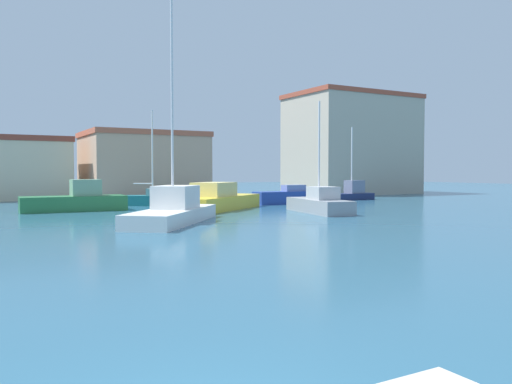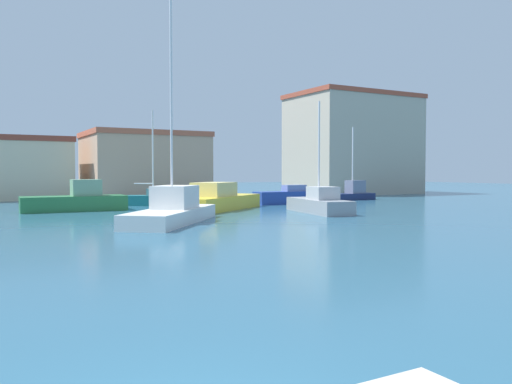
# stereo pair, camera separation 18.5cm
# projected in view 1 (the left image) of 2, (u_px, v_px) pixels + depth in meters

# --- Properties ---
(water) EXTENTS (160.00, 160.00, 0.00)m
(water) POSITION_uv_depth(u_px,v_px,m) (302.00, 217.00, 29.33)
(water) COLOR #285670
(water) RESTS_ON ground
(sailboat_grey_distant_north) EXTENTS (2.92, 6.28, 6.96)m
(sailboat_grey_distant_north) POSITION_uv_depth(u_px,v_px,m) (320.00, 203.00, 31.95)
(sailboat_grey_distant_north) COLOR gray
(sailboat_grey_distant_north) RESTS_ON water
(sailboat_navy_far_right) EXTENTS (4.68, 1.84, 6.58)m
(sailboat_navy_far_right) POSITION_uv_depth(u_px,v_px,m) (353.00, 193.00, 46.33)
(sailboat_navy_far_right) COLOR #19234C
(sailboat_navy_far_right) RESTS_ON water
(motorboat_yellow_mid_harbor) EXTENTS (8.13, 7.15, 1.86)m
(motorboat_yellow_mid_harbor) POSITION_uv_depth(u_px,v_px,m) (217.00, 200.00, 34.36)
(motorboat_yellow_mid_harbor) COLOR gold
(motorboat_yellow_mid_harbor) RESTS_ON water
(sailboat_white_center_channel) EXTENTS (6.92, 7.70, 11.80)m
(sailboat_white_center_channel) POSITION_uv_depth(u_px,v_px,m) (174.00, 210.00, 25.75)
(sailboat_white_center_channel) COLOR white
(sailboat_white_center_channel) RESTS_ON water
(motorboat_blue_far_left) EXTENTS (5.62, 1.69, 1.51)m
(motorboat_blue_far_left) POSITION_uv_depth(u_px,v_px,m) (288.00, 197.00, 40.70)
(motorboat_blue_far_left) COLOR #233D93
(motorboat_blue_far_left) RESTS_ON water
(motorboat_green_behind_lamppost) EXTENTS (6.58, 2.38, 2.06)m
(motorboat_green_behind_lamppost) POSITION_uv_depth(u_px,v_px,m) (76.00, 201.00, 33.38)
(motorboat_green_behind_lamppost) COLOR #28703D
(motorboat_green_behind_lamppost) RESTS_ON water
(sailboat_teal_outer_mooring) EXTENTS (4.19, 3.49, 7.19)m
(sailboat_teal_outer_mooring) POSITION_uv_depth(u_px,v_px,m) (153.00, 199.00, 38.53)
(sailboat_teal_outer_mooring) COLOR #1E707A
(sailboat_teal_outer_mooring) RESTS_ON water
(harbor_office) EXTENTS (11.81, 6.92, 5.75)m
(harbor_office) POSITION_uv_depth(u_px,v_px,m) (0.00, 168.00, 46.16)
(harbor_office) COLOR beige
(harbor_office) RESTS_ON ground
(warehouse_block) EXTENTS (11.26, 9.42, 6.46)m
(warehouse_block) POSITION_uv_depth(u_px,v_px,m) (143.00, 165.00, 51.19)
(warehouse_block) COLOR tan
(warehouse_block) RESTS_ON ground
(yacht_club) EXTENTS (13.96, 9.35, 11.39)m
(yacht_club) POSITION_uv_depth(u_px,v_px,m) (352.00, 144.00, 59.12)
(yacht_club) COLOR #B2A893
(yacht_club) RESTS_ON ground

